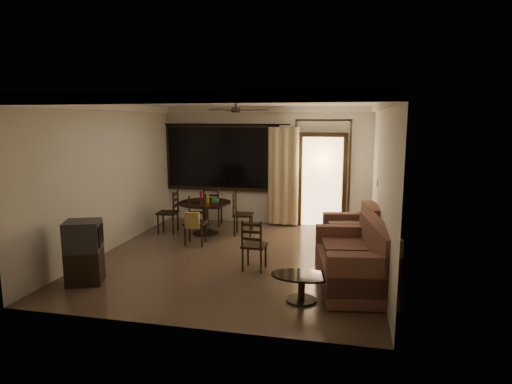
% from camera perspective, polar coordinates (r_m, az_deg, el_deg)
% --- Properties ---
extents(ground, '(5.50, 5.50, 0.00)m').
position_cam_1_polar(ground, '(7.94, -2.57, -8.65)').
color(ground, '#7F6651').
rests_on(ground, ground).
extents(room_shell, '(5.50, 6.70, 5.50)m').
position_cam_1_polar(room_shell, '(9.18, 3.79, 5.49)').
color(room_shell, beige).
rests_on(room_shell, ground).
extents(dining_table, '(1.14, 1.14, 0.93)m').
position_cam_1_polar(dining_table, '(9.45, -6.80, -2.22)').
color(dining_table, black).
rests_on(dining_table, ground).
extents(dining_chair_west, '(0.46, 0.46, 0.95)m').
position_cam_1_polar(dining_chair_west, '(9.73, -11.58, -3.68)').
color(dining_chair_west, black).
rests_on(dining_chair_west, ground).
extents(dining_chair_east, '(0.46, 0.46, 0.95)m').
position_cam_1_polar(dining_chair_east, '(9.35, -1.77, -4.03)').
color(dining_chair_east, black).
rests_on(dining_chair_east, ground).
extents(dining_chair_south, '(0.46, 0.51, 0.95)m').
position_cam_1_polar(dining_chair_south, '(8.70, -8.08, -5.01)').
color(dining_chair_south, black).
rests_on(dining_chair_south, ground).
extents(dining_chair_north, '(0.46, 0.46, 0.95)m').
position_cam_1_polar(dining_chair_north, '(10.26, -5.76, -2.86)').
color(dining_chair_north, black).
rests_on(dining_chair_north, ground).
extents(tv_cabinet, '(0.64, 0.62, 0.98)m').
position_cam_1_polar(tv_cabinet, '(7.09, -21.94, -7.43)').
color(tv_cabinet, black).
rests_on(tv_cabinet, ground).
extents(sofa, '(1.22, 1.92, 0.96)m').
position_cam_1_polar(sofa, '(6.63, 13.31, -9.14)').
color(sofa, '#40211D').
rests_on(sofa, ground).
extents(armchair, '(1.11, 1.11, 0.95)m').
position_cam_1_polar(armchair, '(8.00, 13.08, -5.80)').
color(armchair, '#40211D').
rests_on(armchair, ground).
extents(coffee_table, '(0.86, 0.52, 0.38)m').
position_cam_1_polar(coffee_table, '(6.07, 6.10, -12.04)').
color(coffee_table, black).
rests_on(coffee_table, ground).
extents(side_chair, '(0.41, 0.41, 0.87)m').
position_cam_1_polar(side_chair, '(7.22, -0.25, -8.34)').
color(side_chair, black).
rests_on(side_chair, ground).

